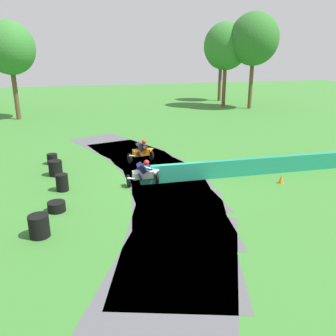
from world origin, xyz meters
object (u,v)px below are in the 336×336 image
(motorcycle_chase_orange, at_px, (142,151))
(tire_stack_extra_a, at_px, (52,159))
(tire_stack_near, at_px, (39,226))
(motorcycle_lead_white, at_px, (145,173))
(tire_stack_far, at_px, (55,168))
(tire_stack_mid_a, at_px, (57,207))
(tire_stack_mid_b, at_px, (62,183))
(traffic_cone, at_px, (281,179))

(motorcycle_chase_orange, bearing_deg, tire_stack_extra_a, 167.73)
(tire_stack_extra_a, bearing_deg, tire_stack_near, -92.11)
(motorcycle_lead_white, height_order, tire_stack_near, motorcycle_lead_white)
(motorcycle_lead_white, distance_m, tire_stack_far, 5.01)
(tire_stack_extra_a, bearing_deg, tire_stack_mid_a, -87.99)
(tire_stack_near, height_order, tire_stack_mid_b, same)
(traffic_cone, bearing_deg, tire_stack_mid_b, 168.30)
(tire_stack_mid_a, bearing_deg, tire_stack_near, -105.78)
(tire_stack_mid_a, distance_m, tire_stack_extra_a, 6.77)
(motorcycle_chase_orange, bearing_deg, tire_stack_far, -168.01)
(tire_stack_far, bearing_deg, motorcycle_lead_white, -34.46)
(tire_stack_mid_b, bearing_deg, tire_stack_mid_a, -96.66)
(tire_stack_mid_b, bearing_deg, tire_stack_near, -100.99)
(tire_stack_mid_b, xyz_separation_m, tire_stack_extra_a, (-0.50, 4.50, -0.10))
(motorcycle_chase_orange, bearing_deg, motorcycle_lead_white, -101.33)
(motorcycle_chase_orange, xyz_separation_m, tire_stack_extra_a, (-5.10, 1.11, -0.35))
(tire_stack_near, height_order, traffic_cone, tire_stack_near)
(tire_stack_near, height_order, tire_stack_mid_a, tire_stack_near)
(motorcycle_lead_white, xyz_separation_m, tire_stack_mid_b, (-3.82, 0.49, -0.24))
(tire_stack_near, height_order, tire_stack_far, same)
(tire_stack_mid_b, bearing_deg, motorcycle_lead_white, -7.24)
(tire_stack_mid_b, height_order, tire_stack_extra_a, tire_stack_mid_b)
(tire_stack_extra_a, relative_size, traffic_cone, 1.36)
(motorcycle_chase_orange, xyz_separation_m, tire_stack_far, (-4.91, -1.04, -0.25))
(tire_stack_far, relative_size, tire_stack_extra_a, 1.33)
(motorcycle_chase_orange, height_order, tire_stack_far, motorcycle_chase_orange)
(traffic_cone, bearing_deg, tire_stack_extra_a, 148.53)
(tire_stack_near, distance_m, tire_stack_mid_b, 4.32)
(tire_stack_far, bearing_deg, motorcycle_chase_orange, 11.99)
(motorcycle_chase_orange, xyz_separation_m, tire_stack_mid_a, (-4.86, -5.65, -0.45))
(tire_stack_near, xyz_separation_m, traffic_cone, (11.18, 2.10, -0.18))
(motorcycle_lead_white, xyz_separation_m, tire_stack_extra_a, (-4.32, 4.99, -0.34))
(motorcycle_chase_orange, relative_size, tire_stack_near, 2.13)
(motorcycle_lead_white, bearing_deg, tire_stack_mid_a, -156.50)
(tire_stack_mid_b, bearing_deg, motorcycle_chase_orange, 36.39)
(motorcycle_lead_white, relative_size, tire_stack_near, 2.10)
(motorcycle_lead_white, relative_size, tire_stack_far, 2.10)
(motorcycle_chase_orange, bearing_deg, tire_stack_near, -125.40)
(tire_stack_near, height_order, tire_stack_extra_a, tire_stack_near)
(tire_stack_far, relative_size, traffic_cone, 1.82)
(tire_stack_mid_b, distance_m, traffic_cone, 10.57)
(motorcycle_lead_white, distance_m, traffic_cone, 6.75)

